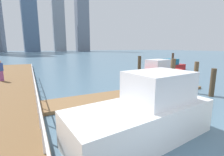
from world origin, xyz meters
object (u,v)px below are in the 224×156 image
pedestrian_2 (1,70)px  moored_boat_2 (160,72)px  moored_boat_3 (169,66)px  moored_boat_4 (145,113)px

pedestrian_2 → moored_boat_2: bearing=-16.4°
moored_boat_3 → pedestrian_2: 19.58m
moored_boat_3 → pedestrian_2: (-19.56, -0.47, 0.74)m
moored_boat_4 → pedestrian_2: size_ratio=3.15×
moored_boat_4 → moored_boat_2: bearing=44.3°
moored_boat_2 → moored_boat_3: bearing=37.3°
moored_boat_2 → pedestrian_2: 14.25m
moored_boat_2 → moored_boat_4: 11.14m
moored_boat_4 → pedestrian_2: 13.11m
moored_boat_2 → moored_boat_3: (5.91, 4.50, -0.17)m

